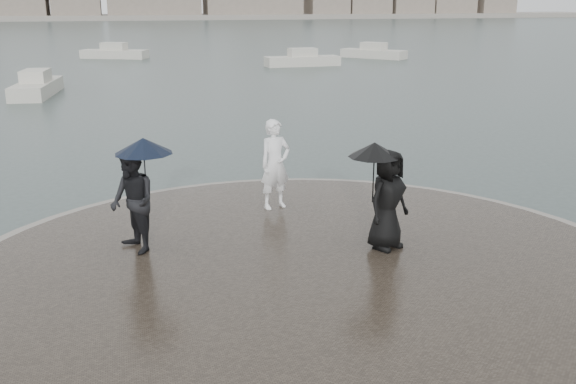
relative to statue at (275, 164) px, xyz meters
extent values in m
cylinder|color=gray|center=(-0.35, -3.76, -1.17)|extent=(12.50, 12.50, 0.32)
cylinder|color=#2D261E|center=(-0.35, -3.76, -1.15)|extent=(11.90, 11.90, 0.36)
imported|color=white|center=(0.00, 0.00, 0.00)|extent=(0.81, 0.65, 1.93)
imported|color=black|center=(-3.01, -1.84, -0.04)|extent=(1.00, 1.11, 1.86)
cylinder|color=black|center=(-2.76, -1.74, 0.38)|extent=(0.02, 0.02, 0.90)
cone|color=black|center=(-2.76, -1.74, 0.93)|extent=(1.02, 1.02, 0.28)
imported|color=black|center=(1.41, -2.79, -0.05)|extent=(1.06, 0.93, 1.82)
cylinder|color=black|center=(1.16, -2.69, 0.33)|extent=(0.02, 0.02, 0.90)
cone|color=black|center=(1.16, -2.69, 0.85)|extent=(0.93, 0.93, 0.26)
cube|color=gray|center=(-0.35, 155.74, -0.73)|extent=(260.00, 20.00, 1.20)
cube|color=gray|center=(-0.35, 152.74, 3.17)|extent=(10.00, 10.00, 9.00)
cube|color=gray|center=(49.65, 152.74, 3.17)|extent=(10.00, 10.00, 9.00)
cube|color=gray|center=(97.65, 152.74, 3.17)|extent=(10.00, 10.00, 9.00)
cube|color=beige|center=(-3.54, 43.46, -1.08)|extent=(5.66, 3.75, 0.90)
cube|color=beige|center=(-3.54, 43.46, -0.48)|extent=(2.32, 1.93, 0.90)
cube|color=beige|center=(-7.31, 22.09, -1.08)|extent=(2.19, 5.64, 0.90)
cube|color=beige|center=(-7.31, 22.09, -0.48)|extent=(1.41, 2.12, 0.90)
cube|color=beige|center=(9.94, 33.37, -1.08)|extent=(5.57, 1.86, 0.90)
cube|color=beige|center=(9.94, 33.37, -0.48)|extent=(2.05, 1.29, 0.90)
cube|color=beige|center=(17.49, 38.33, -1.08)|extent=(4.82, 5.20, 0.90)
cube|color=beige|center=(17.49, 38.33, -0.48)|extent=(2.22, 2.30, 0.90)
camera|label=1|loc=(-3.03, -12.92, 3.37)|focal=40.00mm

